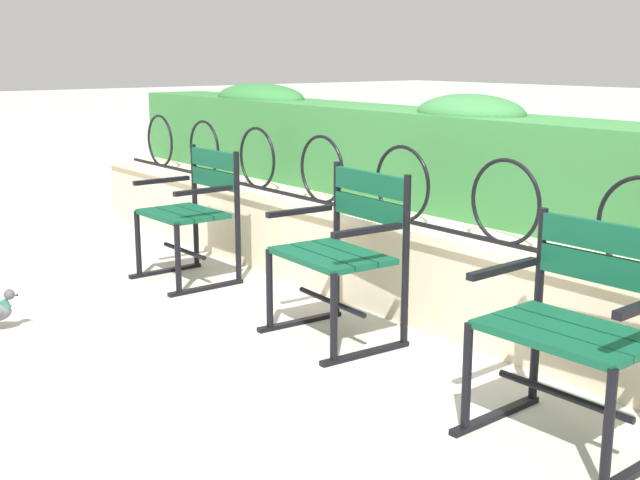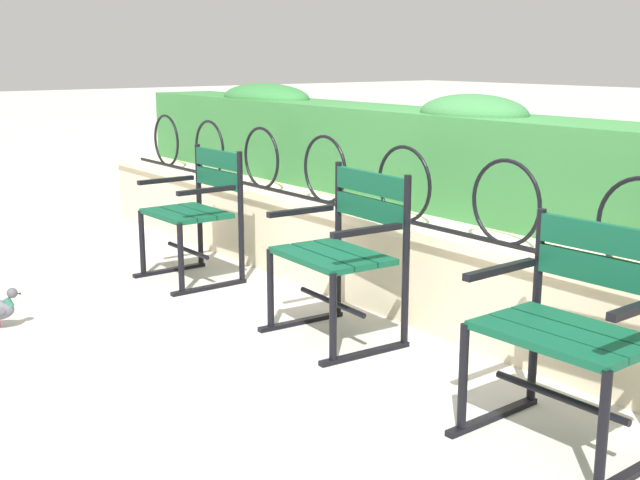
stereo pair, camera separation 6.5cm
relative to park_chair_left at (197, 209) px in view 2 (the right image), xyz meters
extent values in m
plane|color=#BCB7AD|center=(1.51, -0.21, -0.46)|extent=(60.00, 60.00, 0.00)
cube|color=beige|center=(1.51, 0.61, -0.22)|extent=(7.50, 0.35, 0.48)
cube|color=beige|center=(1.51, 0.61, 0.05)|extent=(7.50, 0.41, 0.05)
cylinder|color=black|center=(1.51, 0.53, 0.09)|extent=(6.96, 0.02, 0.02)
torus|color=black|center=(-1.48, 0.53, 0.28)|extent=(0.42, 0.02, 0.42)
torus|color=black|center=(-0.77, 0.53, 0.28)|extent=(0.42, 0.02, 0.42)
torus|color=black|center=(-0.06, 0.53, 0.28)|extent=(0.42, 0.02, 0.42)
torus|color=black|center=(0.64, 0.53, 0.28)|extent=(0.42, 0.02, 0.42)
torus|color=black|center=(1.35, 0.53, 0.28)|extent=(0.42, 0.02, 0.42)
torus|color=black|center=(2.06, 0.53, 0.28)|extent=(0.42, 0.02, 0.42)
cube|color=#387A3D|center=(1.51, 1.05, 0.35)|extent=(7.35, 0.53, 0.56)
ellipsoid|color=#327539|center=(-0.80, 1.05, 0.64)|extent=(0.97, 0.48, 0.23)
ellipsoid|color=#36723D|center=(1.36, 1.05, 0.64)|extent=(0.71, 0.48, 0.23)
cube|color=#0F4C33|center=(0.00, -0.21, -0.02)|extent=(0.53, 0.13, 0.03)
cube|color=#0F4C33|center=(0.00, -0.08, -0.02)|extent=(0.53, 0.13, 0.03)
cube|color=#0F4C33|center=(0.00, 0.06, -0.02)|extent=(0.53, 0.13, 0.03)
cube|color=#0F4C33|center=(0.00, 0.16, 0.31)|extent=(0.53, 0.04, 0.11)
cube|color=#0F4C33|center=(0.00, 0.16, 0.18)|extent=(0.53, 0.04, 0.11)
cylinder|color=black|center=(0.26, 0.17, -0.04)|extent=(0.04, 0.04, 0.84)
cylinder|color=black|center=(0.27, -0.26, -0.24)|extent=(0.04, 0.04, 0.44)
cube|color=black|center=(0.26, -0.07, -0.44)|extent=(0.05, 0.52, 0.02)
cube|color=black|center=(0.26, -0.07, 0.16)|extent=(0.04, 0.40, 0.03)
cylinder|color=black|center=(-0.26, 0.16, -0.04)|extent=(0.04, 0.04, 0.84)
cylinder|color=black|center=(-0.26, -0.27, -0.24)|extent=(0.04, 0.04, 0.44)
cube|color=black|center=(-0.26, -0.08, -0.44)|extent=(0.05, 0.52, 0.02)
cube|color=black|center=(-0.26, -0.08, 0.16)|extent=(0.04, 0.40, 0.03)
cylinder|color=black|center=(0.00, -0.08, -0.26)|extent=(0.50, 0.04, 0.03)
cube|color=#0F4C33|center=(1.43, -0.16, -0.02)|extent=(0.59, 0.16, 0.03)
cube|color=#0F4C33|center=(1.44, -0.02, -0.02)|extent=(0.59, 0.16, 0.03)
cube|color=#0F4C33|center=(1.45, 0.12, -0.02)|extent=(0.59, 0.16, 0.03)
cube|color=#0F4C33|center=(1.45, 0.22, 0.33)|extent=(0.58, 0.06, 0.11)
cube|color=#0F4C33|center=(1.45, 0.22, 0.20)|extent=(0.58, 0.06, 0.11)
cylinder|color=black|center=(1.74, 0.20, -0.02)|extent=(0.04, 0.04, 0.86)
cylinder|color=black|center=(1.72, -0.23, -0.24)|extent=(0.04, 0.04, 0.44)
cube|color=black|center=(1.73, -0.04, -0.44)|extent=(0.07, 0.52, 0.02)
cube|color=black|center=(1.73, -0.04, 0.16)|extent=(0.06, 0.40, 0.03)
cylinder|color=black|center=(1.16, 0.24, -0.02)|extent=(0.04, 0.04, 0.86)
cylinder|color=black|center=(1.14, -0.19, -0.24)|extent=(0.04, 0.04, 0.44)
cube|color=black|center=(1.15, 0.00, -0.44)|extent=(0.07, 0.52, 0.02)
cube|color=black|center=(1.15, 0.00, 0.16)|extent=(0.06, 0.40, 0.03)
cylinder|color=black|center=(1.44, -0.02, -0.26)|extent=(0.55, 0.06, 0.03)
cube|color=#0F4C33|center=(2.88, -0.21, -0.02)|extent=(0.60, 0.15, 0.03)
cube|color=#0F4C33|center=(2.88, -0.07, -0.02)|extent=(0.60, 0.15, 0.03)
cube|color=#0F4C33|center=(2.87, 0.06, -0.02)|extent=(0.60, 0.15, 0.03)
cube|color=#0F4C33|center=(2.87, 0.17, 0.30)|extent=(0.60, 0.05, 0.11)
cube|color=#0F4C33|center=(2.87, 0.17, 0.18)|extent=(0.60, 0.05, 0.11)
cylinder|color=black|center=(3.18, -0.25, -0.24)|extent=(0.04, 0.04, 0.44)
cube|color=black|center=(3.18, -0.06, -0.44)|extent=(0.06, 0.52, 0.02)
cylinder|color=black|center=(2.57, 0.16, -0.04)|extent=(0.04, 0.04, 0.83)
cylinder|color=black|center=(2.59, -0.27, -0.24)|extent=(0.04, 0.04, 0.44)
cube|color=black|center=(2.58, -0.08, -0.44)|extent=(0.06, 0.52, 0.02)
cube|color=black|center=(2.58, -0.08, 0.16)|extent=(0.05, 0.40, 0.03)
cylinder|color=black|center=(2.88, -0.07, -0.26)|extent=(0.57, 0.05, 0.03)
cylinder|color=#2D6B56|center=(0.29, -1.29, -0.32)|extent=(0.07, 0.07, 0.06)
sphere|color=#494951|center=(0.30, -1.27, -0.26)|extent=(0.06, 0.06, 0.06)
cone|color=black|center=(0.31, -1.24, -0.27)|extent=(0.02, 0.03, 0.01)
cylinder|color=#C6515B|center=(0.24, -1.33, -0.43)|extent=(0.01, 0.01, 0.05)
camera|label=1|loc=(4.56, -2.51, 0.97)|focal=46.15mm
camera|label=2|loc=(4.60, -2.46, 0.97)|focal=46.15mm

